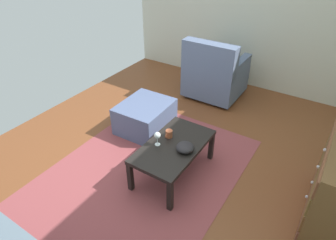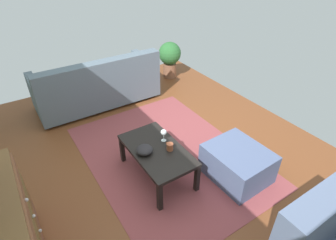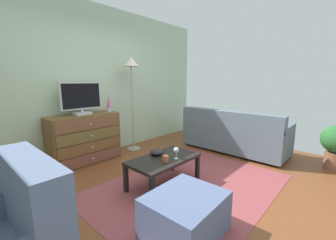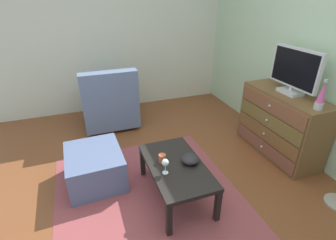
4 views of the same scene
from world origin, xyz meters
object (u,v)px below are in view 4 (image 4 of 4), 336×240
(dresser, at_px, (281,124))
(armchair, at_px, (109,103))
(mug, at_px, (162,158))
(ottoman, at_px, (95,167))
(wine_glass, at_px, (165,163))
(tv, at_px, (295,70))
(lava_lamp, at_px, (321,96))
(bowl_decorative, at_px, (190,159))
(coffee_table, at_px, (176,168))

(dresser, xyz_separation_m, armchair, (-1.55, -1.99, -0.04))
(mug, height_order, ottoman, mug)
(wine_glass, height_order, armchair, armchair)
(dresser, distance_m, tv, 0.71)
(tv, bearing_deg, armchair, -127.67)
(lava_lamp, relative_size, bowl_decorative, 1.77)
(coffee_table, bearing_deg, lava_lamp, 83.67)
(dresser, height_order, coffee_table, dresser)
(mug, bearing_deg, wine_glass, -9.92)
(tv, relative_size, bowl_decorative, 3.71)
(dresser, xyz_separation_m, lava_lamp, (0.48, -0.04, 0.57))
(dresser, relative_size, wine_glass, 7.34)
(lava_lamp, bearing_deg, tv, 171.93)
(mug, relative_size, ottoman, 0.16)
(armchair, height_order, ottoman, armchair)
(bowl_decorative, bearing_deg, mug, -112.25)
(coffee_table, bearing_deg, tv, 100.67)
(dresser, height_order, tv, tv)
(tv, height_order, mug, tv)
(armchair, bearing_deg, lava_lamp, 43.80)
(bowl_decorative, distance_m, armchair, 1.96)
(lava_lamp, bearing_deg, wine_glass, -92.86)
(mug, xyz_separation_m, bowl_decorative, (0.11, 0.26, -0.00))
(lava_lamp, relative_size, mug, 2.89)
(lava_lamp, xyz_separation_m, bowl_decorative, (-0.15, -1.39, -0.55))
(mug, distance_m, armchair, 1.79)
(wine_glass, relative_size, mug, 1.38)
(dresser, xyz_separation_m, ottoman, (-0.22, -2.36, -0.23))
(armchair, relative_size, ottoman, 1.37)
(tv, xyz_separation_m, armchair, (-1.55, -2.01, -0.76))
(bowl_decorative, bearing_deg, lava_lamp, 83.77)
(armchair, xyz_separation_m, ottoman, (1.33, -0.37, -0.19))
(coffee_table, bearing_deg, armchair, -167.78)
(tv, relative_size, wine_glass, 4.41)
(bowl_decorative, bearing_deg, wine_glass, -77.11)
(wine_glass, distance_m, bowl_decorative, 0.31)
(dresser, xyz_separation_m, wine_glass, (0.39, -1.73, 0.09))
(tv, distance_m, ottoman, 2.58)
(dresser, height_order, wine_glass, dresser)
(dresser, relative_size, mug, 10.12)
(dresser, bearing_deg, lava_lamp, -5.22)
(tv, xyz_separation_m, lava_lamp, (0.47, -0.07, -0.14))
(armchair, distance_m, ottoman, 1.39)
(coffee_table, relative_size, ottoman, 1.37)
(wine_glass, relative_size, ottoman, 0.22)
(tv, distance_m, mug, 1.87)
(lava_lamp, bearing_deg, armchair, -136.20)
(wine_glass, bearing_deg, armchair, -172.51)
(mug, bearing_deg, bowl_decorative, 67.75)
(mug, relative_size, bowl_decorative, 0.61)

